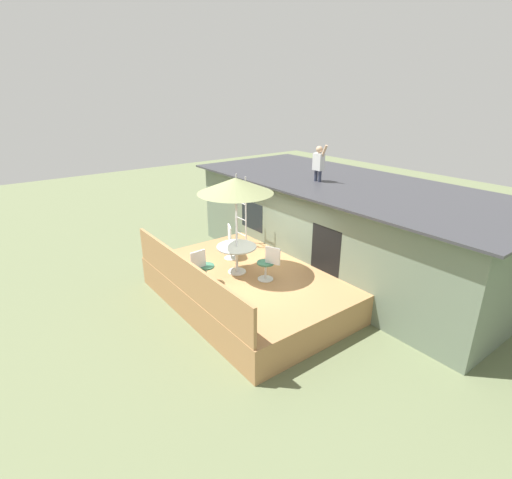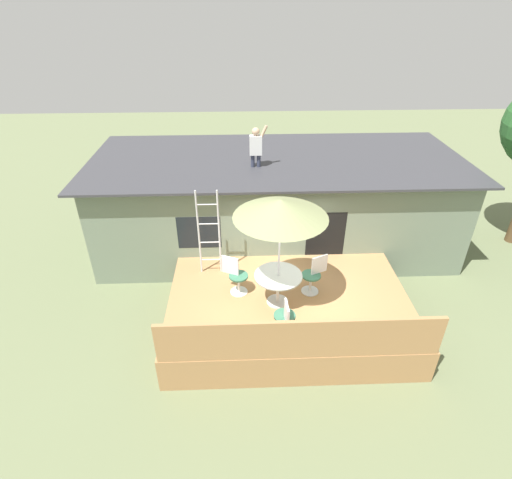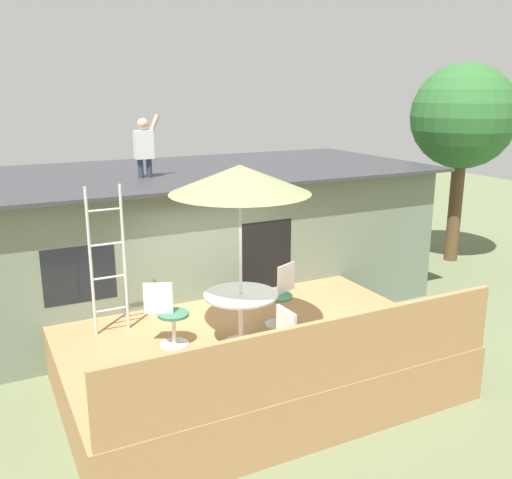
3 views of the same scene
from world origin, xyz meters
The scene contains 12 objects.
ground_plane centered at (0.00, 0.00, 0.00)m, with size 40.00×40.00×0.00m, color #66704C.
house centered at (0.00, 3.60, 1.38)m, with size 10.50×4.50×2.75m.
deck centered at (0.00, 0.00, 0.40)m, with size 5.45×3.85×0.80m, color #A87A4C.
deck_railing centered at (0.00, -1.88, 1.25)m, with size 5.35×0.08×0.90m, color #A87A4C.
patio_table centered at (-0.28, -0.27, 1.39)m, with size 1.04×1.04×0.74m.
patio_umbrella centered at (-0.28, -0.27, 3.15)m, with size 1.90×1.90×2.54m.
step_ladder centered at (-1.81, 0.96, 1.90)m, with size 0.52×0.04×2.20m.
person_figure centered at (-0.62, 2.97, 3.36)m, with size 0.47×0.20×1.11m.
patio_chair_left centered at (-1.20, 0.15, 1.26)m, with size 0.59×0.44×0.92m.
patio_chair_right centered at (0.57, 0.11, 1.26)m, with size 0.59×0.44×0.92m.
patio_chair_near centered at (-0.22, -1.31, 1.26)m, with size 0.44×0.62×0.92m.
backyard_tree centered at (7.46, 3.35, 3.61)m, with size 2.54×2.54×4.92m.
Camera 3 is at (-3.43, -6.97, 4.30)m, focal length 39.81 mm.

